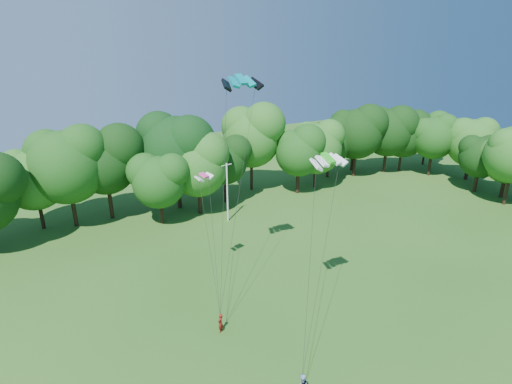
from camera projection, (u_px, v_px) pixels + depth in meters
utility_pole at (227, 192)px, 49.33m from camera, size 1.50×0.38×7.59m
kite_flyer_left at (220, 323)px, 30.96m from camera, size 0.71×0.68×1.62m
kite_teal at (241, 79)px, 31.10m from camera, size 3.19×1.44×0.79m
kite_green at (328, 158)px, 28.28m from camera, size 2.72×1.28×0.62m
kite_pink at (204, 175)px, 34.12m from camera, size 1.81×1.32×0.33m
tree_back_center at (175, 139)px, 51.52m from camera, size 10.47×10.47×15.23m
tree_back_east at (355, 135)px, 68.77m from camera, size 7.03×7.03×10.22m
tree_flank_east at (511, 153)px, 56.20m from camera, size 7.38×7.38×10.74m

